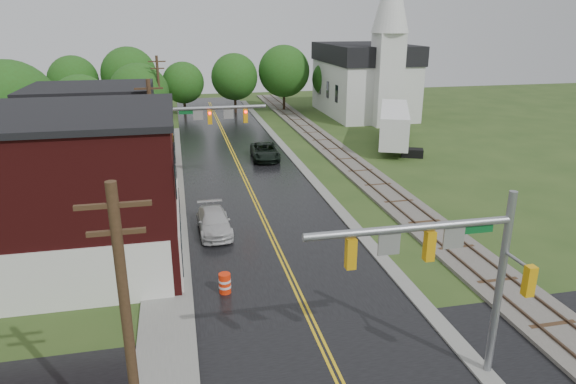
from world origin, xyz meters
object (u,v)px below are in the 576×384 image
object	(u,v)px
brick_building	(37,192)
utility_pole_a	(129,337)
semi_trailer	(394,124)
church	(367,72)
tree_left_b	(12,111)
construction_barrel	(225,283)
pickup_white	(214,222)
tree_left_c	(83,108)
utility_pole_b	(153,145)
utility_pole_c	(160,97)
suv_dark	(265,152)
tree_left_e	(141,94)
traffic_signal_near	(448,258)
traffic_signal_far	(200,124)

from	to	relation	value
brick_building	utility_pole_a	xyz separation A→B (m)	(5.68, -15.00, 0.57)
utility_pole_a	semi_trailer	distance (m)	43.52
church	utility_pole_a	bearing A→B (deg)	-116.51
brick_building	utility_pole_a	bearing A→B (deg)	-69.25
tree_left_b	construction_barrel	size ratio (longest dim) A/B	9.46
pickup_white	semi_trailer	world-z (taller)	semi_trailer
church	tree_left_c	bearing A→B (deg)	-157.76
brick_building	utility_pole_b	distance (m)	9.03
utility_pole_c	semi_trailer	distance (m)	24.74
brick_building	tree_left_b	world-z (taller)	tree_left_b
church	suv_dark	world-z (taller)	church
utility_pole_b	pickup_white	bearing A→B (deg)	-52.05
church	tree_left_e	world-z (taller)	church
pickup_white	utility_pole_c	bearing A→B (deg)	95.40
pickup_white	utility_pole_b	bearing A→B (deg)	125.94
tree_left_c	suv_dark	bearing A→B (deg)	-19.13
utility_pole_a	tree_left_c	xyz separation A→B (m)	(-7.05, 39.90, -0.21)
utility_pole_a	construction_barrel	xyz separation A→B (m)	(3.35, 10.00, -4.21)
brick_building	traffic_signal_near	xyz separation A→B (m)	(15.96, -13.00, 0.82)
tree_left_b	construction_barrel	world-z (taller)	tree_left_b
church	utility_pole_a	size ratio (longest dim) A/B	2.22
traffic_signal_far	utility_pole_a	world-z (taller)	utility_pole_a
church	tree_left_c	world-z (taller)	church
pickup_white	semi_trailer	xyz separation A→B (m)	(20.04, 18.97, 1.63)
church	semi_trailer	bearing A→B (deg)	-100.96
traffic_signal_far	utility_pole_b	size ratio (longest dim) A/B	0.82
church	traffic_signal_far	bearing A→B (deg)	-131.27
utility_pole_c	tree_left_e	world-z (taller)	utility_pole_c
semi_trailer	construction_barrel	distance (m)	33.38
tree_left_c	construction_barrel	world-z (taller)	tree_left_c
traffic_signal_near	tree_left_b	bearing A→B (deg)	125.49
utility_pole_a	tree_left_e	size ratio (longest dim) A/B	1.10
brick_building	utility_pole_b	world-z (taller)	utility_pole_b
traffic_signal_near	semi_trailer	world-z (taller)	traffic_signal_near
church	tree_left_e	xyz separation A→B (m)	(-28.85, -7.84, -1.02)
tree_left_c	tree_left_b	bearing A→B (deg)	-116.56
traffic_signal_far	utility_pole_b	world-z (taller)	utility_pole_b
brick_building	construction_barrel	bearing A→B (deg)	-28.97
semi_trailer	traffic_signal_near	bearing A→B (deg)	-110.90
church	semi_trailer	world-z (taller)	church
utility_pole_b	semi_trailer	bearing A→B (deg)	31.83
brick_building	construction_barrel	world-z (taller)	brick_building
pickup_white	tree_left_b	bearing A→B (deg)	133.35
traffic_signal_near	utility_pole_b	world-z (taller)	utility_pole_b
traffic_signal_far	construction_barrel	distance (m)	17.57
traffic_signal_far	pickup_white	xyz separation A→B (m)	(0.10, -9.40, -4.29)
traffic_signal_near	tree_left_e	bearing A→B (deg)	105.68
church	pickup_white	world-z (taller)	church
traffic_signal_far	church	bearing A→B (deg)	48.73
tree_left_c	tree_left_e	world-z (taller)	tree_left_e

